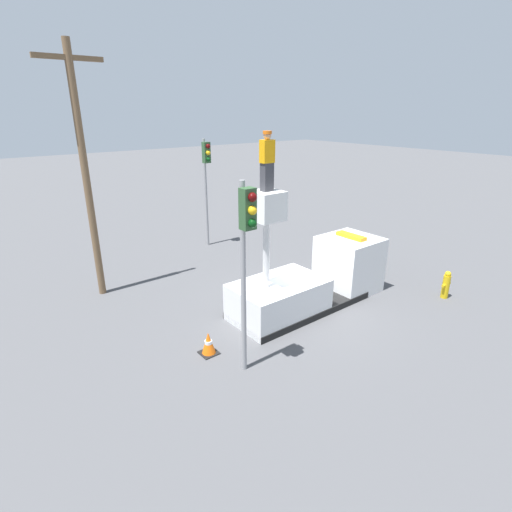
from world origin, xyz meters
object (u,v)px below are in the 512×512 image
traffic_cone_rear (208,344)px  fire_hydrant (446,285)px  worker (267,161)px  traffic_light_pole (246,244)px  traffic_light_across (206,172)px  utility_pole (85,169)px  bucket_truck (313,281)px

traffic_cone_rear → fire_hydrant: bearing=-14.9°
worker → traffic_light_pole: (-2.14, -1.80, -1.64)m
traffic_light_across → utility_pole: utility_pole is taller
traffic_cone_rear → worker: bearing=9.4°
traffic_cone_rear → utility_pole: 7.67m
bucket_truck → utility_pole: bearing=135.7°
traffic_light_across → traffic_cone_rear: size_ratio=7.85×
traffic_light_pole → traffic_light_across: size_ratio=0.96×
traffic_light_pole → traffic_light_across: (4.94, 9.88, 0.14)m
traffic_light_pole → traffic_light_across: traffic_light_across is taller
traffic_light_pole → traffic_cone_rear: 3.68m
bucket_truck → traffic_cone_rear: bearing=-175.0°
traffic_light_pole → traffic_light_across: 11.05m
traffic_light_across → bucket_truck: bearing=-93.9°
fire_hydrant → traffic_light_pole: bearing=173.2°
worker → traffic_light_across: size_ratio=0.32×
traffic_light_across → fire_hydrant: 12.01m
traffic_cone_rear → traffic_light_across: bearing=57.9°
fire_hydrant → worker: bearing=156.6°
bucket_truck → traffic_light_across: 8.62m
bucket_truck → worker: worker is taller
traffic_light_pole → bucket_truck: bearing=22.3°
traffic_light_pole → fire_hydrant: size_ratio=4.81×
worker → utility_pole: 6.78m
traffic_cone_rear → traffic_light_pole: bearing=-74.3°
bucket_truck → worker: 4.99m
bucket_truck → traffic_light_across: size_ratio=1.16×
traffic_light_pole → utility_pole: 7.74m
fire_hydrant → bucket_truck: bearing=146.7°
worker → traffic_cone_rear: (-2.53, -0.42, -5.03)m
bucket_truck → utility_pole: size_ratio=0.70×
traffic_light_pole → utility_pole: utility_pole is taller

